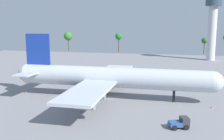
# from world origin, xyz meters

# --- Properties ---
(ground_plane) EXTENTS (239.68, 239.68, 0.00)m
(ground_plane) POSITION_xyz_m (0.00, 0.00, 0.00)
(ground_plane) COLOR gray
(cargo_airplane) EXTENTS (59.92, 51.90, 18.40)m
(cargo_airplane) POSITION_xyz_m (-0.31, 0.00, 6.07)
(cargo_airplane) COLOR silver
(cargo_airplane) RESTS_ON ground_plane
(cargo_loader) EXTENTS (4.46, 3.10, 2.30)m
(cargo_loader) POSITION_xyz_m (13.58, 32.61, 1.09)
(cargo_loader) COLOR #232328
(cargo_loader) RESTS_ON ground_plane
(pushback_tractor) EXTENTS (4.47, 3.68, 2.32)m
(pushback_tractor) POSITION_xyz_m (18.90, -18.89, 1.15)
(pushback_tractor) COLOR #333338
(pushback_tractor) RESTS_ON ground_plane
(safety_cone_nose) EXTENTS (0.47, 0.47, 0.67)m
(safety_cone_nose) POSITION_xyz_m (26.96, -3.23, 0.34)
(safety_cone_nose) COLOR orange
(safety_cone_nose) RESTS_ON ground_plane
(safety_cone_tail) EXTENTS (0.59, 0.59, 0.84)m
(safety_cone_tail) POSITION_xyz_m (-26.96, -1.53, 0.42)
(safety_cone_tail) COLOR orange
(safety_cone_tail) RESTS_ON ground_plane
(control_tower) EXTENTS (9.28, 9.28, 36.04)m
(control_tower) POSITION_xyz_m (38.20, 94.61, 21.82)
(control_tower) COLOR silver
(control_tower) RESTS_ON ground_plane
(tree_line_backdrop) EXTENTS (133.71, 6.86, 15.16)m
(tree_line_backdrop) POSITION_xyz_m (-12.01, 130.00, 11.20)
(tree_line_backdrop) COLOR #51381E
(tree_line_backdrop) RESTS_ON ground_plane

